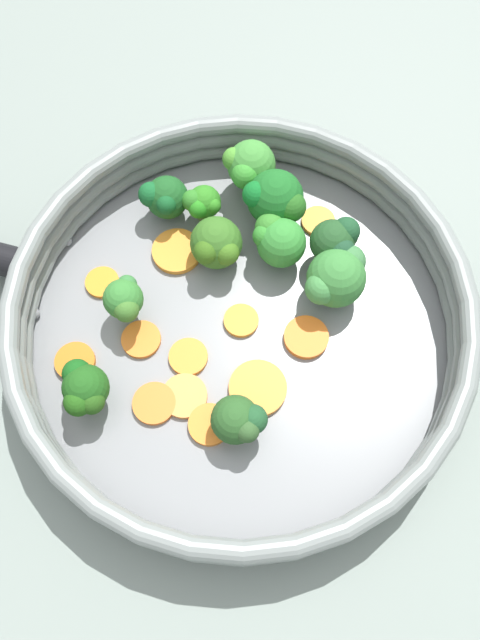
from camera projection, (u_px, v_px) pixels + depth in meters
The scene contains 28 objects.
ground_plane at pixel (240, 334), 0.52m from camera, with size 4.00×4.00×0.00m, color gray.
skillet at pixel (240, 331), 0.51m from camera, with size 0.35×0.35×0.01m, color gray.
skillet_rim_wall at pixel (240, 315), 0.48m from camera, with size 0.36×0.36×0.05m.
skillet_rivet_left at pixel (67, 241), 0.53m from camera, with size 0.01×0.01×0.01m, color gray.
skillet_rivet_right at pixel (34, 314), 0.51m from camera, with size 0.01×0.01×0.01m, color gray.
carrot_slice_0 at pixel (141, 339), 0.50m from camera, with size 0.03×0.03×0.00m, color orange.
carrot_slice_1 at pixel (177, 251), 0.53m from camera, with size 0.04×0.04×0.01m, color orange.
carrot_slice_2 at pixel (75, 362), 0.49m from camera, with size 0.03×0.03×0.01m, color orange.
carrot_slice_3 at pixel (318, 221), 0.54m from camera, with size 0.03×0.03×0.00m, color orange.
carrot_slice_4 at pixel (102, 282), 0.52m from camera, with size 0.03×0.03×0.00m, color orange.
carrot_slice_5 at pixel (209, 425), 0.47m from camera, with size 0.03×0.03×0.01m, color orange.
carrot_slice_6 at pixel (154, 403), 0.48m from camera, with size 0.03×0.03×0.00m, color orange.
carrot_slice_7 at pixel (238, 320), 0.51m from camera, with size 0.03×0.03×0.00m, color orange.
carrot_slice_8 at pixel (188, 357), 0.49m from camera, with size 0.03×0.03×0.00m, color orange.
carrot_slice_9 at pixel (258, 388), 0.48m from camera, with size 0.05×0.05×0.01m, color orange.
carrot_slice_10 at pixel (185, 396), 0.48m from camera, with size 0.04×0.04×0.00m, color #EC8E41.
carrot_slice_11 at pixel (305, 342), 0.50m from camera, with size 0.04×0.04×0.01m, color orange.
broccoli_floret_0 at pixel (202, 204), 0.53m from camera, with size 0.03×0.03×0.04m.
broccoli_floret_1 at pixel (336, 242), 0.50m from camera, with size 0.04×0.04×0.05m.
broccoli_floret_2 at pixel (165, 198), 0.53m from camera, with size 0.04×0.04×0.04m.
broccoli_floret_3 at pixel (275, 199), 0.51m from camera, with size 0.05×0.05×0.06m.
broccoli_floret_4 at pixel (249, 166), 0.53m from camera, with size 0.05×0.05×0.05m.
broccoli_floret_5 at pixel (336, 277), 0.49m from camera, with size 0.05×0.05×0.05m.
broccoli_floret_6 at pixel (125, 301), 0.48m from camera, with size 0.04×0.03×0.05m.
broccoli_floret_7 at pixel (278, 240), 0.51m from camera, with size 0.04×0.04×0.05m.
broccoli_floret_8 at pixel (216, 245), 0.51m from camera, with size 0.05×0.04×0.05m.
broccoli_floret_9 at pixel (239, 421), 0.45m from camera, with size 0.04×0.04×0.04m.
broccoli_floret_10 at pixel (84, 389), 0.46m from camera, with size 0.04×0.04×0.05m.
Camera 1 is at (0.19, 0.04, 0.48)m, focal length 35.00 mm.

